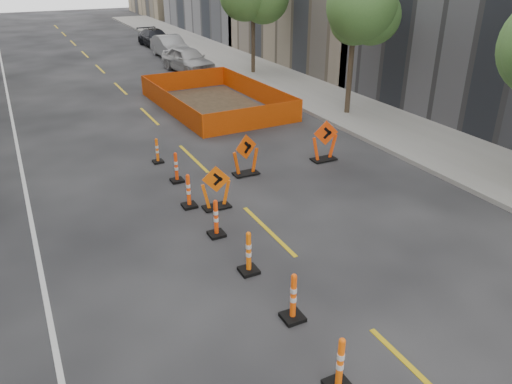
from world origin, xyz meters
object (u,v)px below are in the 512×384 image
channelizer_5 (216,218)px  parked_car_mid (170,47)px  channelizer_7 (176,167)px  parked_car_far (155,38)px  chevron_sign_left (216,187)px  chevron_sign_right (325,141)px  channelizer_4 (249,252)px  parked_car_near (188,59)px  channelizer_2 (340,364)px  channelizer_6 (188,191)px  channelizer_8 (157,150)px  channelizer_3 (293,297)px  chevron_sign_center (246,155)px

channelizer_5 → parked_car_mid: size_ratio=0.23×
channelizer_7 → parked_car_far: 27.76m
chevron_sign_left → chevron_sign_right: (5.00, 1.79, 0.08)m
channelizer_4 → parked_car_near: parked_car_near is taller
channelizer_2 → chevron_sign_right: (5.72, 9.11, 0.21)m
channelizer_6 → parked_car_near: (6.42, 18.20, 0.26)m
chevron_sign_left → channelizer_8: bearing=115.4°
channelizer_2 → channelizer_4: bearing=88.0°
channelizer_5 → parked_car_far: size_ratio=0.23×
parked_car_far → channelizer_6: bearing=-108.2°
channelizer_5 → chevron_sign_left: bearing=67.5°
channelizer_6 → channelizer_3: bearing=-88.1°
channelizer_2 → channelizer_4: 3.88m
channelizer_7 → parked_car_near: size_ratio=0.22×
chevron_sign_right → channelizer_5: bearing=-137.7°
channelizer_5 → channelizer_7: bearing=87.4°
channelizer_5 → parked_car_far: (7.26, 30.72, 0.14)m
channelizer_3 → chevron_sign_right: bearing=52.4°
channelizer_6 → chevron_sign_left: (0.71, -0.43, 0.15)m
chevron_sign_center → parked_car_mid: size_ratio=0.31×
channelizer_4 → parked_car_far: bearing=77.5°
channelizer_4 → chevron_sign_right: chevron_sign_right is taller
chevron_sign_left → parked_car_near: (5.71, 18.63, 0.11)m
chevron_sign_center → parked_car_far: chevron_sign_center is taller
channelizer_4 → channelizer_5: bearing=90.9°
channelizer_2 → channelizer_6: size_ratio=1.04×
channelizer_3 → chevron_sign_right: 9.04m
channelizer_7 → channelizer_8: channelizer_7 is taller
channelizer_8 → chevron_sign_right: 6.08m
channelizer_3 → channelizer_7: size_ratio=1.08×
channelizer_8 → parked_car_far: bearing=73.9°
channelizer_6 → parked_car_far: (7.35, 28.78, 0.14)m
channelizer_7 → channelizer_4: bearing=-91.4°
channelizer_5 → parked_car_mid: (6.84, 25.42, 0.24)m
channelizer_5 → channelizer_6: channelizer_5 is taller
parked_car_mid → channelizer_6: bearing=-107.4°
channelizer_2 → parked_car_far: (7.37, 36.53, 0.12)m
channelizer_3 → channelizer_4: channelizer_3 is taller
channelizer_3 → parked_car_near: (6.23, 24.01, 0.23)m
channelizer_8 → chevron_sign_right: bearing=-24.5°
parked_car_far → channelizer_2: bearing=-105.3°
channelizer_8 → chevron_sign_right: size_ratio=0.61×
chevron_sign_right → parked_car_far: size_ratio=0.33×
chevron_sign_center → chevron_sign_right: chevron_sign_right is taller
channelizer_5 → channelizer_4: bearing=-89.1°
channelizer_8 → parked_car_far: parked_car_far is taller
parked_car_far → chevron_sign_right: bearing=-97.3°
channelizer_2 → channelizer_3: (0.21, 1.94, 0.01)m
channelizer_3 → chevron_sign_center: (2.38, 7.26, 0.17)m
chevron_sign_left → chevron_sign_center: (1.86, 1.88, 0.05)m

